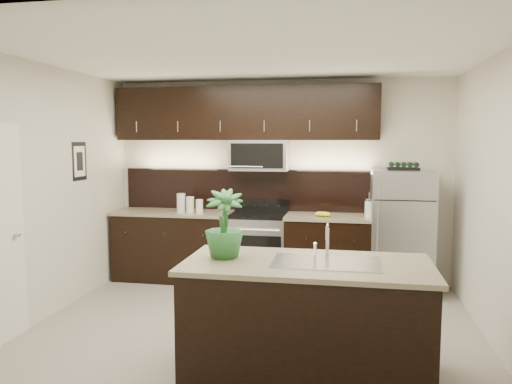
# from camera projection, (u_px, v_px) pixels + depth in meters

# --- Properties ---
(ground) EXTENTS (4.50, 4.50, 0.00)m
(ground) POSITION_uv_depth(u_px,v_px,m) (252.00, 332.00, 4.95)
(ground) COLOR gray
(ground) RESTS_ON ground
(room_walls) EXTENTS (4.52, 4.02, 2.71)m
(room_walls) POSITION_uv_depth(u_px,v_px,m) (240.00, 162.00, 4.76)
(room_walls) COLOR beige
(room_walls) RESTS_ON ground
(counter_run) EXTENTS (3.51, 0.65, 0.94)m
(counter_run) POSITION_uv_depth(u_px,v_px,m) (243.00, 248.00, 6.64)
(counter_run) COLOR black
(counter_run) RESTS_ON ground
(upper_fixtures) EXTENTS (3.49, 0.40, 1.66)m
(upper_fixtures) POSITION_uv_depth(u_px,v_px,m) (247.00, 122.00, 6.60)
(upper_fixtures) COLOR black
(upper_fixtures) RESTS_ON counter_run
(island) EXTENTS (1.96, 0.96, 0.94)m
(island) POSITION_uv_depth(u_px,v_px,m) (306.00, 319.00, 4.00)
(island) COLOR black
(island) RESTS_ON ground
(sink_faucet) EXTENTS (0.84, 0.50, 0.28)m
(sink_faucet) POSITION_uv_depth(u_px,v_px,m) (326.00, 261.00, 3.93)
(sink_faucet) COLOR silver
(sink_faucet) RESTS_ON island
(refrigerator) EXTENTS (0.74, 0.67, 1.54)m
(refrigerator) POSITION_uv_depth(u_px,v_px,m) (401.00, 232.00, 6.18)
(refrigerator) COLOR #B2B2B7
(refrigerator) RESTS_ON ground
(wine_rack) EXTENTS (0.38, 0.24, 0.09)m
(wine_rack) POSITION_uv_depth(u_px,v_px,m) (403.00, 166.00, 6.10)
(wine_rack) COLOR black
(wine_rack) RESTS_ON refrigerator
(plant) EXTENTS (0.39, 0.39, 0.56)m
(plant) POSITION_uv_depth(u_px,v_px,m) (224.00, 224.00, 4.08)
(plant) COLOR #28662F
(plant) RESTS_ON island
(canisters) EXTENTS (0.37, 0.15, 0.25)m
(canisters) POSITION_uv_depth(u_px,v_px,m) (188.00, 204.00, 6.65)
(canisters) COLOR silver
(canisters) RESTS_ON counter_run
(french_press) EXTENTS (0.11, 0.11, 0.31)m
(french_press) POSITION_uv_depth(u_px,v_px,m) (369.00, 208.00, 6.23)
(french_press) COLOR silver
(french_press) RESTS_ON counter_run
(bananas) EXTENTS (0.24, 0.22, 0.06)m
(bananas) POSITION_uv_depth(u_px,v_px,m) (319.00, 214.00, 6.33)
(bananas) COLOR yellow
(bananas) RESTS_ON counter_run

